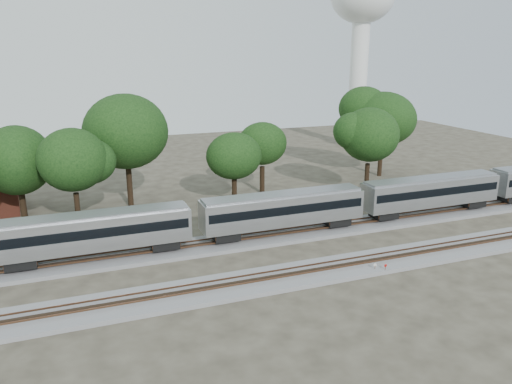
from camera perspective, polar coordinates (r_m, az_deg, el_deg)
ground at (r=50.87m, az=3.35°, el=-7.76°), size 160.00×160.00×0.00m
track_far at (r=55.90m, az=0.85°, el=-5.26°), size 160.00×5.00×0.73m
track_near at (r=47.50m, az=5.34°, el=-9.33°), size 160.00×5.00×0.73m
train at (r=55.76m, az=3.27°, el=-1.86°), size 97.18×3.36×4.95m
switch_stand_red at (r=49.23m, az=14.57°, el=-8.35°), size 0.30×0.06×0.95m
switch_stand_white at (r=49.12m, az=13.44°, el=-8.31°), size 0.29×0.15×0.97m
switch_lever at (r=48.27m, az=12.08°, el=-9.28°), size 0.52×0.34×0.30m
water_tower at (r=110.27m, az=12.00°, el=19.10°), size 13.19×13.19×36.51m
tree_1 at (r=65.78m, az=-25.65°, el=3.28°), size 7.92×7.92×11.16m
tree_2 at (r=60.12m, az=-20.23°, el=3.44°), size 8.58×8.58×12.09m
tree_3 at (r=67.24m, az=-14.66°, el=6.70°), size 10.38×10.38×14.63m
tree_4 at (r=66.09m, az=-2.53°, el=4.12°), size 7.02×7.02×9.90m
tree_5 at (r=72.23m, az=0.72°, el=5.53°), size 7.49×7.49×10.56m
tree_6 at (r=72.00m, az=12.84°, el=6.38°), size 9.10×9.10×12.82m
tree_7 at (r=84.63m, az=14.32°, el=8.12°), size 9.75×9.75×13.74m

